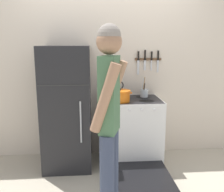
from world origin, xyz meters
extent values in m
plane|color=#B2A893|center=(0.00, 0.00, 0.00)|extent=(14.00, 14.00, 0.00)
cube|color=beige|center=(0.00, 0.03, 1.27)|extent=(10.00, 0.06, 2.55)
cube|color=black|center=(-0.57, -0.33, 0.80)|extent=(0.62, 0.67, 1.60)
cube|color=#2D2D2D|center=(-0.57, -0.67, 1.15)|extent=(0.61, 0.01, 0.01)
cylinder|color=#B2B5BA|center=(-0.37, -0.68, 0.71)|extent=(0.02, 0.02, 0.51)
cube|color=white|center=(0.30, -0.31, 0.45)|extent=(0.78, 0.61, 0.89)
cube|color=black|center=(0.30, -0.31, 0.88)|extent=(0.76, 0.60, 0.02)
cube|color=black|center=(0.30, -0.58, 0.44)|extent=(0.68, 0.05, 0.67)
cylinder|color=black|center=(0.12, -0.43, 0.89)|extent=(0.20, 0.20, 0.01)
cylinder|color=black|center=(0.48, -0.43, 0.89)|extent=(0.20, 0.20, 0.01)
cylinder|color=black|center=(0.12, -0.18, 0.89)|extent=(0.20, 0.20, 0.01)
cylinder|color=black|center=(0.48, -0.18, 0.89)|extent=(0.20, 0.20, 0.01)
cylinder|color=silver|center=(0.07, -0.62, 0.82)|extent=(0.04, 0.02, 0.04)
cylinder|color=silver|center=(0.22, -0.62, 0.82)|extent=(0.04, 0.02, 0.04)
cylinder|color=silver|center=(0.38, -0.62, 0.82)|extent=(0.04, 0.02, 0.04)
cylinder|color=silver|center=(0.53, -0.62, 0.82)|extent=(0.04, 0.02, 0.04)
cube|color=black|center=(0.30, -0.97, 0.12)|extent=(0.72, 0.71, 0.04)
cube|color=#99999E|center=(0.30, -0.38, 0.40)|extent=(0.64, 0.34, 0.01)
cylinder|color=orange|center=(0.12, -0.43, 0.96)|extent=(0.26, 0.26, 0.13)
cylinder|color=orange|center=(0.12, -0.43, 1.03)|extent=(0.27, 0.27, 0.02)
sphere|color=black|center=(0.12, -0.43, 1.05)|extent=(0.03, 0.03, 0.03)
cylinder|color=orange|center=(-0.02, -0.43, 1.00)|extent=(0.03, 0.02, 0.02)
cylinder|color=orange|center=(0.26, -0.43, 1.00)|extent=(0.03, 0.02, 0.02)
cylinder|color=silver|center=(0.14, -0.18, 0.95)|extent=(0.17, 0.17, 0.11)
cone|color=silver|center=(0.14, -0.18, 1.02)|extent=(0.16, 0.16, 0.03)
sphere|color=black|center=(0.14, -0.18, 1.04)|extent=(0.02, 0.02, 0.02)
cone|color=silver|center=(0.21, -0.18, 0.96)|extent=(0.09, 0.03, 0.08)
torus|color=black|center=(0.14, -0.18, 1.07)|extent=(0.13, 0.01, 0.13)
cylinder|color=silver|center=(0.49, -0.18, 0.95)|extent=(0.11, 0.11, 0.11)
cylinder|color=#9E7547|center=(0.49, -0.17, 1.04)|extent=(0.04, 0.01, 0.26)
cylinder|color=#232326|center=(0.49, -0.20, 1.00)|extent=(0.03, 0.02, 0.18)
cylinder|color=#B2B5BA|center=(0.47, -0.17, 1.04)|extent=(0.04, 0.03, 0.24)
cylinder|color=#38425B|center=(-0.11, -1.58, 0.44)|extent=(0.13, 0.13, 0.88)
cylinder|color=#38425B|center=(-0.06, -1.42, 0.44)|extent=(0.13, 0.13, 0.88)
cube|color=#47704C|center=(-0.09, -1.50, 1.20)|extent=(0.21, 0.28, 0.66)
cylinder|color=#A87A5B|center=(-0.13, -1.63, 1.20)|extent=(0.28, 0.16, 0.58)
cylinder|color=#A87A5B|center=(-0.04, -1.37, 1.20)|extent=(0.28, 0.16, 0.58)
sphere|color=#A87A5B|center=(-0.09, -1.50, 1.64)|extent=(0.21, 0.21, 0.21)
sphere|color=gray|center=(-0.09, -1.50, 1.69)|extent=(0.19, 0.19, 0.19)
cube|color=brown|center=(0.57, -0.01, 1.41)|extent=(0.38, 0.02, 0.03)
cube|color=silver|center=(0.43, -0.02, 1.30)|extent=(0.03, 0.00, 0.22)
cube|color=black|center=(0.43, -0.02, 1.47)|extent=(0.02, 0.02, 0.11)
cube|color=silver|center=(0.53, -0.02, 1.33)|extent=(0.03, 0.00, 0.16)
cube|color=black|center=(0.53, -0.02, 1.47)|extent=(0.02, 0.02, 0.13)
cube|color=silver|center=(0.62, -0.02, 1.33)|extent=(0.02, 0.00, 0.16)
cube|color=black|center=(0.62, -0.02, 1.47)|extent=(0.02, 0.02, 0.11)
cube|color=silver|center=(0.72, -0.02, 1.32)|extent=(0.03, 0.00, 0.19)
cube|color=black|center=(0.72, -0.02, 1.47)|extent=(0.02, 0.02, 0.12)
camera|label=1|loc=(-0.23, -3.56, 1.63)|focal=40.00mm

